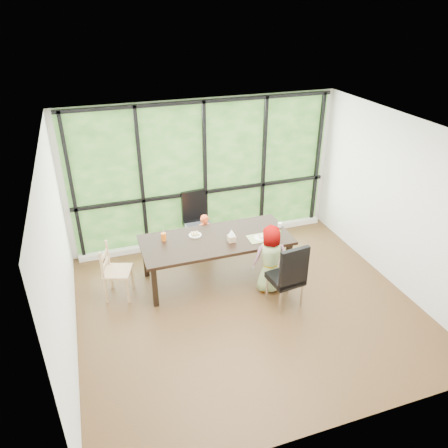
# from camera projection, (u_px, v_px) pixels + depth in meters

# --- Properties ---
(ground) EXTENTS (5.00, 5.00, 0.00)m
(ground) POSITION_uv_depth(u_px,v_px,m) (247.00, 306.00, 6.55)
(ground) COLOR black
(ground) RESTS_ON ground
(back_wall) EXTENTS (5.00, 0.00, 5.00)m
(back_wall) POSITION_uv_depth(u_px,v_px,m) (204.00, 173.00, 7.80)
(back_wall) COLOR silver
(back_wall) RESTS_ON ground
(foliage_backdrop) EXTENTS (4.80, 0.02, 2.65)m
(foliage_backdrop) POSITION_uv_depth(u_px,v_px,m) (205.00, 174.00, 7.78)
(foliage_backdrop) COLOR #204818
(foliage_backdrop) RESTS_ON back_wall
(window_mullions) EXTENTS (4.80, 0.06, 2.65)m
(window_mullions) POSITION_uv_depth(u_px,v_px,m) (205.00, 174.00, 7.75)
(window_mullions) COLOR black
(window_mullions) RESTS_ON back_wall
(window_sill) EXTENTS (4.80, 0.12, 0.10)m
(window_sill) POSITION_uv_depth(u_px,v_px,m) (207.00, 237.00, 8.32)
(window_sill) COLOR silver
(window_sill) RESTS_ON ground
(dining_table) EXTENTS (2.43, 1.09, 0.75)m
(dining_table) POSITION_uv_depth(u_px,v_px,m) (216.00, 258.00, 7.06)
(dining_table) COLOR black
(dining_table) RESTS_ON ground
(chair_window_leather) EXTENTS (0.50, 0.50, 1.08)m
(chair_window_leather) POSITION_uv_depth(u_px,v_px,m) (198.00, 221.00, 7.86)
(chair_window_leather) COLOR black
(chair_window_leather) RESTS_ON ground
(chair_interior_leather) EXTENTS (0.51, 0.51, 1.08)m
(chair_interior_leather) POSITION_uv_depth(u_px,v_px,m) (286.00, 274.00, 6.37)
(chair_interior_leather) COLOR black
(chair_interior_leather) RESTS_ON ground
(chair_end_beech) EXTENTS (0.51, 0.53, 0.90)m
(chair_end_beech) POSITION_uv_depth(u_px,v_px,m) (118.00, 271.00, 6.59)
(chair_end_beech) COLOR #A27E56
(chair_end_beech) RESTS_ON ground
(child_toddler) EXTENTS (0.34, 0.25, 0.86)m
(child_toddler) POSITION_uv_depth(u_px,v_px,m) (206.00, 237.00, 7.56)
(child_toddler) COLOR #E04D1F
(child_toddler) RESTS_ON ground
(child_older) EXTENTS (0.61, 0.44, 1.14)m
(child_older) POSITION_uv_depth(u_px,v_px,m) (271.00, 259.00, 6.68)
(child_older) COLOR slate
(child_older) RESTS_ON ground
(placemat) EXTENTS (0.39, 0.29, 0.01)m
(placemat) POSITION_uv_depth(u_px,v_px,m) (260.00, 238.00, 6.90)
(placemat) COLOR tan
(placemat) RESTS_ON dining_table
(plate_far) EXTENTS (0.21, 0.21, 0.01)m
(plate_far) POSITION_uv_depth(u_px,v_px,m) (195.00, 235.00, 6.98)
(plate_far) COLOR white
(plate_far) RESTS_ON dining_table
(plate_near) EXTENTS (0.21, 0.21, 0.01)m
(plate_near) POSITION_uv_depth(u_px,v_px,m) (260.00, 238.00, 6.90)
(plate_near) COLOR white
(plate_near) RESTS_ON dining_table
(orange_cup) EXTENTS (0.08, 0.08, 0.13)m
(orange_cup) POSITION_uv_depth(u_px,v_px,m) (164.00, 237.00, 6.81)
(orange_cup) COLOR #D75D14
(orange_cup) RESTS_ON dining_table
(green_cup) EXTENTS (0.07, 0.07, 0.12)m
(green_cup) POSITION_uv_depth(u_px,v_px,m) (278.00, 234.00, 6.89)
(green_cup) COLOR #46B21B
(green_cup) RESTS_ON dining_table
(white_mug) EXTENTS (0.07, 0.07, 0.07)m
(white_mug) POSITION_uv_depth(u_px,v_px,m) (280.00, 225.00, 7.23)
(white_mug) COLOR white
(white_mug) RESTS_ON dining_table
(tissue_box) EXTENTS (0.12, 0.12, 0.10)m
(tissue_box) POSITION_uv_depth(u_px,v_px,m) (232.00, 238.00, 6.79)
(tissue_box) COLOR tan
(tissue_box) RESTS_ON dining_table
(crepe_rolls_far) EXTENTS (0.15, 0.12, 0.04)m
(crepe_rolls_far) POSITION_uv_depth(u_px,v_px,m) (195.00, 234.00, 6.96)
(crepe_rolls_far) COLOR tan
(crepe_rolls_far) RESTS_ON plate_far
(crepe_rolls_near) EXTENTS (0.05, 0.12, 0.04)m
(crepe_rolls_near) POSITION_uv_depth(u_px,v_px,m) (261.00, 236.00, 6.88)
(crepe_rolls_near) COLOR tan
(crepe_rolls_near) RESTS_ON plate_near
(straw_white) EXTENTS (0.01, 0.04, 0.20)m
(straw_white) POSITION_uv_depth(u_px,v_px,m) (163.00, 231.00, 6.76)
(straw_white) COLOR white
(straw_white) RESTS_ON orange_cup
(straw_pink) EXTENTS (0.01, 0.04, 0.20)m
(straw_pink) POSITION_uv_depth(u_px,v_px,m) (279.00, 229.00, 6.85)
(straw_pink) COLOR pink
(straw_pink) RESTS_ON green_cup
(tissue) EXTENTS (0.12, 0.12, 0.11)m
(tissue) POSITION_uv_depth(u_px,v_px,m) (232.00, 233.00, 6.74)
(tissue) COLOR white
(tissue) RESTS_ON tissue_box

